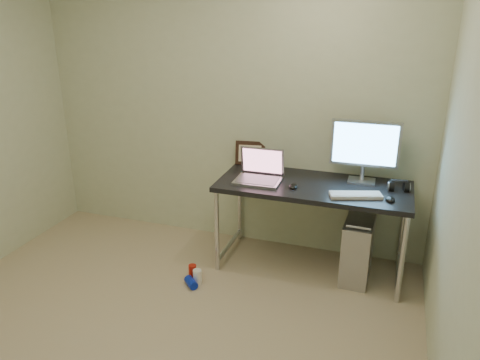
% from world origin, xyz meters
% --- Properties ---
extents(floor, '(3.50, 3.50, 0.00)m').
position_xyz_m(floor, '(0.00, 0.00, 0.00)').
color(floor, tan).
rests_on(floor, ground).
extents(wall_back, '(3.50, 0.02, 2.50)m').
position_xyz_m(wall_back, '(0.00, 1.75, 1.25)').
color(wall_back, beige).
rests_on(wall_back, ground).
extents(wall_right, '(0.02, 3.50, 2.50)m').
position_xyz_m(wall_right, '(1.75, 0.00, 1.25)').
color(wall_right, beige).
rests_on(wall_right, ground).
extents(desk, '(1.52, 0.66, 0.75)m').
position_xyz_m(desk, '(0.83, 1.42, 0.67)').
color(desk, black).
rests_on(desk, ground).
extents(tower_computer, '(0.23, 0.50, 0.54)m').
position_xyz_m(tower_computer, '(1.22, 1.40, 0.26)').
color(tower_computer, '#B1B0B6').
rests_on(tower_computer, ground).
extents(cable_a, '(0.01, 0.16, 0.69)m').
position_xyz_m(cable_a, '(1.17, 1.70, 0.40)').
color(cable_a, black).
rests_on(cable_a, ground).
extents(cable_b, '(0.02, 0.11, 0.71)m').
position_xyz_m(cable_b, '(1.26, 1.68, 0.38)').
color(cable_b, black).
rests_on(cable_b, ground).
extents(can_red, '(0.07, 0.07, 0.12)m').
position_xyz_m(can_red, '(-0.03, 0.94, 0.06)').
color(can_red, '#B71A0D').
rests_on(can_red, ground).
extents(can_white, '(0.07, 0.07, 0.12)m').
position_xyz_m(can_white, '(0.04, 0.87, 0.06)').
color(can_white, white).
rests_on(can_white, ground).
extents(can_blue, '(0.14, 0.14, 0.07)m').
position_xyz_m(can_blue, '(0.01, 0.82, 0.03)').
color(can_blue, '#0B25C3').
rests_on(can_blue, ground).
extents(laptop, '(0.37, 0.30, 0.25)m').
position_xyz_m(laptop, '(0.39, 1.38, 0.81)').
color(laptop, '#ADAEB4').
rests_on(laptop, desk).
extents(monitor, '(0.53, 0.16, 0.50)m').
position_xyz_m(monitor, '(1.19, 1.60, 1.04)').
color(monitor, '#ADAEB4').
rests_on(monitor, desk).
extents(keyboard, '(0.40, 0.23, 0.02)m').
position_xyz_m(keyboard, '(1.17, 1.26, 0.76)').
color(keyboard, silver).
rests_on(keyboard, desk).
extents(mouse_right, '(0.09, 0.12, 0.04)m').
position_xyz_m(mouse_right, '(1.42, 1.26, 0.77)').
color(mouse_right, black).
rests_on(mouse_right, desk).
extents(mouse_left, '(0.07, 0.11, 0.04)m').
position_xyz_m(mouse_left, '(0.69, 1.29, 0.77)').
color(mouse_left, black).
rests_on(mouse_left, desk).
extents(headphones, '(0.17, 0.10, 0.10)m').
position_xyz_m(headphones, '(1.47, 1.50, 0.78)').
color(headphones, black).
rests_on(headphones, desk).
extents(picture_frame, '(0.27, 0.12, 0.21)m').
position_xyz_m(picture_frame, '(0.21, 1.73, 0.86)').
color(picture_frame, black).
rests_on(picture_frame, desk).
extents(webcam, '(0.04, 0.03, 0.13)m').
position_xyz_m(webcam, '(0.42, 1.72, 0.84)').
color(webcam, silver).
rests_on(webcam, desk).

